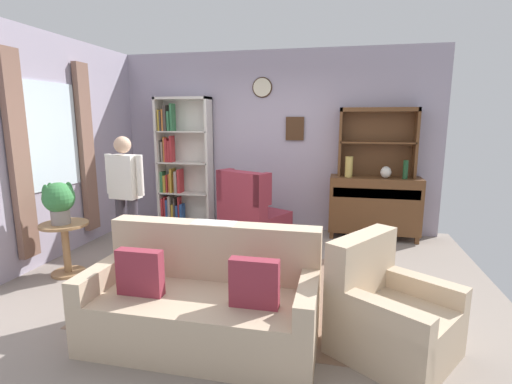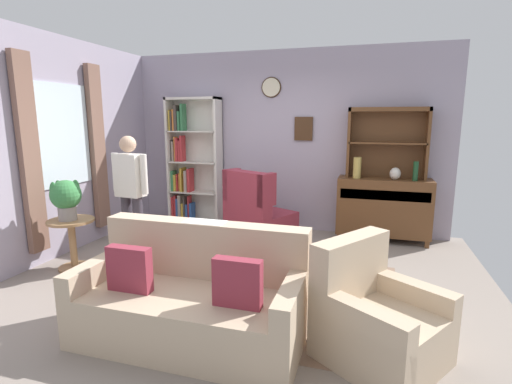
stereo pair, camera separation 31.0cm
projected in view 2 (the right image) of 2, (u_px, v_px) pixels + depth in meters
The scene contains 18 objects.
ground_plane at pixel (242, 278), 4.32m from camera, with size 5.40×4.60×0.02m, color gray.
wall_back at pixel (285, 141), 6.06m from camera, with size 5.00×0.09×2.80m.
wall_left at pixel (52, 148), 4.78m from camera, with size 0.16×4.20×2.80m.
area_rug at pixel (251, 290), 3.98m from camera, with size 2.93×2.15×0.01m, color #846651.
bookshelf at pixel (190, 165), 6.40m from camera, with size 0.90×0.30×2.10m.
sideboard at pixel (383, 206), 5.54m from camera, with size 1.30×0.45×0.92m.
sideboard_hutch at pixel (388, 133), 5.44m from camera, with size 1.10×0.26×1.00m.
vase_tall at pixel (357, 168), 5.47m from camera, with size 0.11×0.11×0.30m, color tan.
vase_round at pixel (395, 174), 5.35m from camera, with size 0.15×0.15×0.17m, color beige.
bottle_wine at pixel (416, 171), 5.24m from camera, with size 0.07×0.07×0.27m, color #194223.
couch_floral at pixel (193, 301), 3.09m from camera, with size 1.80×0.85×0.90m.
armchair_floral at pixel (377, 322), 2.82m from camera, with size 1.07×1.06×0.88m.
wingback_chair at pixel (257, 216), 5.51m from camera, with size 1.06×1.07×1.05m.
plant_stand at pixel (72, 238), 4.50m from camera, with size 0.52×0.52×0.60m.
potted_plant_large at pixel (66, 197), 4.39m from camera, with size 0.34×0.34×0.47m.
person_reading at pixel (131, 189), 4.70m from camera, with size 0.53×0.24×1.56m.
coffee_table at pixel (242, 265), 3.72m from camera, with size 0.80×0.50×0.42m.
book_stack at pixel (233, 251), 3.83m from camera, with size 0.19×0.14×0.07m.
Camera 2 is at (1.31, -3.84, 1.76)m, focal length 26.83 mm.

